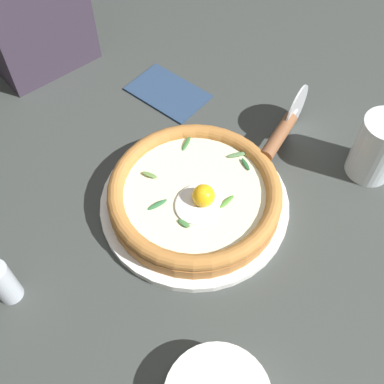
{
  "coord_description": "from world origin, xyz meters",
  "views": [
    {
      "loc": [
        -0.32,
        -0.22,
        0.6
      ],
      "look_at": [
        0.01,
        0.0,
        0.03
      ],
      "focal_mm": 44.12,
      "sensor_mm": 36.0,
      "label": 1
    }
  ],
  "objects": [
    {
      "name": "pizza_plate",
      "position": [
        0.01,
        0.0,
        0.01
      ],
      "size": [
        0.29,
        0.29,
        0.01
      ],
      "primitive_type": "cylinder",
      "color": "white",
      "rests_on": "ground"
    },
    {
      "name": "pizza",
      "position": [
        0.01,
        0.0,
        0.03
      ],
      "size": [
        0.26,
        0.26,
        0.06
      ],
      "color": "#B37136",
      "rests_on": "pizza_plate"
    },
    {
      "name": "drinking_glass",
      "position": [
        0.23,
        -0.19,
        0.05
      ],
      "size": [
        0.07,
        0.07,
        0.11
      ],
      "color": "silver",
      "rests_on": "ground"
    },
    {
      "name": "folded_napkin",
      "position": [
        0.19,
        0.18,
        0.0
      ],
      "size": [
        0.1,
        0.15,
        0.01
      ],
      "primitive_type": "cube",
      "rotation": [
        0.0,
        0.0,
        4.63
      ],
      "color": "navy",
      "rests_on": "ground"
    },
    {
      "name": "ground_plane",
      "position": [
        0.0,
        0.0,
        -0.01
      ],
      "size": [
        2.4,
        2.4,
        0.03
      ],
      "primitive_type": "cube",
      "color": "#373C39",
      "rests_on": "ground"
    },
    {
      "name": "pizza_cutter",
      "position": [
        0.2,
        -0.05,
        0.04
      ],
      "size": [
        0.16,
        0.03,
        0.09
      ],
      "color": "silver",
      "rests_on": "ground"
    },
    {
      "name": "pepper_shaker",
      "position": [
        -0.25,
        0.12,
        0.04
      ],
      "size": [
        0.03,
        0.03,
        0.07
      ],
      "primitive_type": "cylinder",
      "color": "silver",
      "rests_on": "ground"
    }
  ]
}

